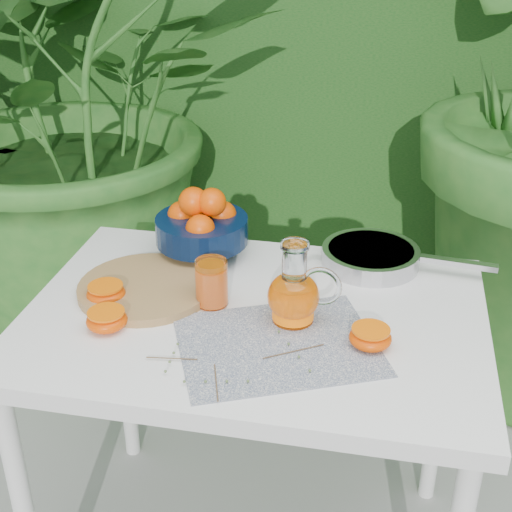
% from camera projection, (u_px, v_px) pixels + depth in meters
% --- Properties ---
extents(potted_plant_left, '(2.28, 2.28, 1.78)m').
position_uv_depth(potted_plant_left, '(77.00, 97.00, 2.60)').
color(potted_plant_left, '#266221').
rests_on(potted_plant_left, ground).
extents(white_table, '(1.00, 0.70, 0.75)m').
position_uv_depth(white_table, '(254.00, 344.00, 1.59)').
color(white_table, white).
rests_on(white_table, ground).
extents(placemat, '(0.48, 0.44, 0.00)m').
position_uv_depth(placemat, '(278.00, 344.00, 1.44)').
color(placemat, '#0B1B40').
rests_on(placemat, white_table).
extents(cutting_board, '(0.32, 0.32, 0.02)m').
position_uv_depth(cutting_board, '(146.00, 288.00, 1.63)').
color(cutting_board, '#966D44').
rests_on(cutting_board, white_table).
extents(fruit_bowl, '(0.27, 0.27, 0.18)m').
position_uv_depth(fruit_bowl, '(202.00, 224.00, 1.76)').
color(fruit_bowl, black).
rests_on(fruit_bowl, white_table).
extents(juice_pitcher, '(0.16, 0.12, 0.18)m').
position_uv_depth(juice_pitcher, '(294.00, 294.00, 1.49)').
color(juice_pitcher, white).
rests_on(juice_pitcher, white_table).
extents(juice_tumbler, '(0.08, 0.08, 0.11)m').
position_uv_depth(juice_tumbler, '(212.00, 284.00, 1.56)').
color(juice_tumbler, white).
rests_on(juice_tumbler, white_table).
extents(saute_pan, '(0.43, 0.26, 0.04)m').
position_uv_depth(saute_pan, '(372.00, 256.00, 1.74)').
color(saute_pan, '#B6B6BB').
rests_on(saute_pan, white_table).
extents(orange_halves, '(0.69, 0.20, 0.04)m').
position_uv_depth(orange_halves, '(190.00, 316.00, 1.50)').
color(orange_halves, '#FD5402').
rests_on(orange_halves, white_table).
extents(thyme_sprigs, '(0.34, 0.24, 0.01)m').
position_uv_depth(thyme_sprigs, '(230.00, 363.00, 1.38)').
color(thyme_sprigs, brown).
rests_on(thyme_sprigs, white_table).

